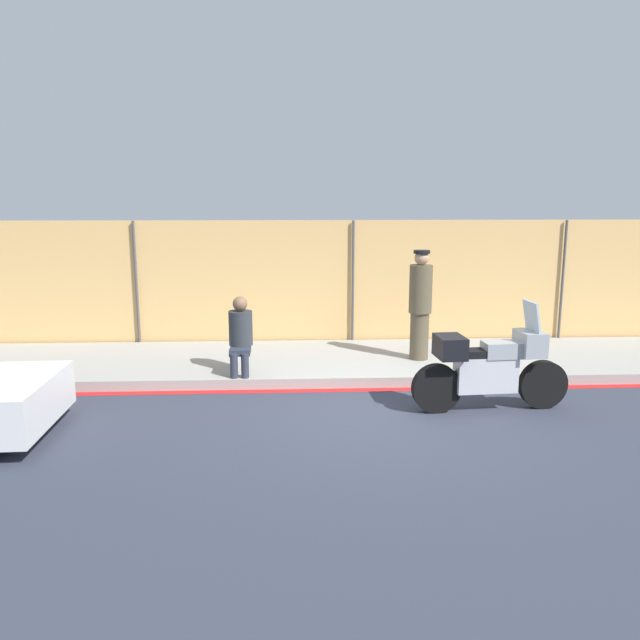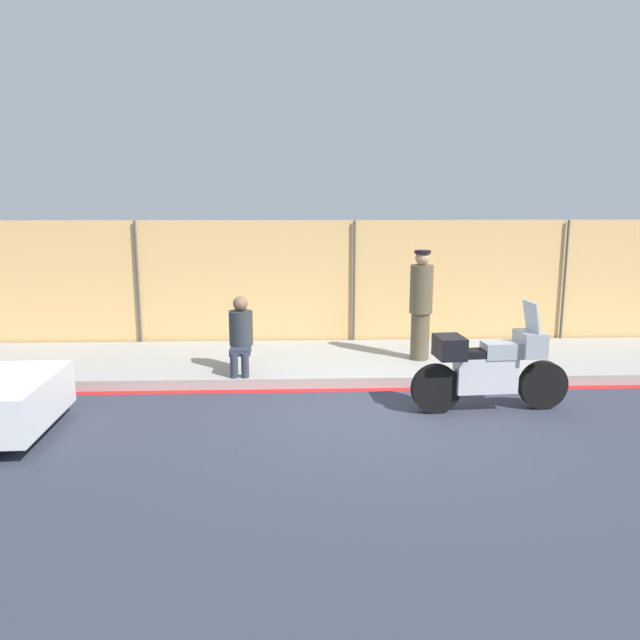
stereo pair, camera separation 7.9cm
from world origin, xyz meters
name	(u,v)px [view 2 (the right image)]	position (x,y,z in m)	size (l,w,h in m)	color
ground_plane	(380,415)	(0.00, 0.00, 0.00)	(120.00, 120.00, 0.00)	#333847
sidewalk	(360,361)	(0.00, 2.56, 0.08)	(30.84, 2.68, 0.16)	#9E9E99
curb_paint_stripe	(370,390)	(0.00, 1.14, 0.00)	(30.84, 0.18, 0.01)	red
storefront_fence	(354,285)	(0.00, 3.99, 1.25)	(29.30, 0.17, 2.50)	#E5B26B
motorcycle	(489,367)	(1.53, 0.14, 0.62)	(2.23, 0.60, 1.53)	black
officer_standing	(421,304)	(1.01, 2.37, 1.13)	(0.39, 0.39, 1.89)	brown
person_seated_on_curb	(241,331)	(-2.01, 1.66, 0.83)	(0.38, 0.64, 1.22)	#2D3342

